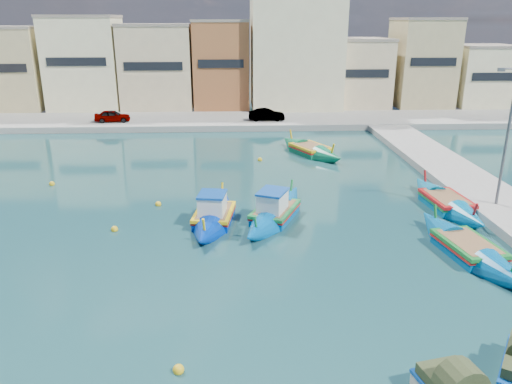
# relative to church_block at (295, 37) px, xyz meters

# --- Properties ---
(ground) EXTENTS (160.00, 160.00, 0.00)m
(ground) POSITION_rel_church_block_xyz_m (-10.00, -40.00, -8.41)
(ground) COLOR #143B3E
(ground) RESTS_ON ground
(north_quay) EXTENTS (80.00, 8.00, 0.60)m
(north_quay) POSITION_rel_church_block_xyz_m (-10.00, -8.00, -8.11)
(north_quay) COLOR gray
(north_quay) RESTS_ON ground
(north_townhouses) EXTENTS (83.20, 7.87, 10.19)m
(north_townhouses) POSITION_rel_church_block_xyz_m (-3.32, -0.64, -3.41)
(north_townhouses) COLOR beige
(north_townhouses) RESTS_ON ground
(church_block) EXTENTS (10.00, 10.00, 19.10)m
(church_block) POSITION_rel_church_block_xyz_m (0.00, 0.00, 0.00)
(church_block) COLOR beige
(church_block) RESTS_ON ground
(quay_street_lamp) EXTENTS (1.18, 0.16, 8.00)m
(quay_street_lamp) POSITION_rel_church_block_xyz_m (7.44, -34.00, -4.07)
(quay_street_lamp) COLOR #595B60
(quay_street_lamp) RESTS_ON ground
(parked_cars) EXTENTS (32.41, 1.68, 1.20)m
(parked_cars) POSITION_rel_church_block_xyz_m (-18.99, -9.50, -7.23)
(parked_cars) COLOR #4C1919
(parked_cars) RESTS_ON north_quay
(luzzu_turquoise_cabin) EXTENTS (5.00, 8.41, 2.69)m
(luzzu_turquoise_cabin) POSITION_rel_church_block_xyz_m (-4.99, -34.44, -8.08)
(luzzu_turquoise_cabin) COLOR #0057A1
(luzzu_turquoise_cabin) RESTS_ON ground
(luzzu_blue_cabin) EXTENTS (2.91, 7.80, 2.70)m
(luzzu_blue_cabin) POSITION_rel_church_block_xyz_m (-8.28, -34.80, -8.08)
(luzzu_blue_cabin) COLOR #002EA8
(luzzu_blue_cabin) RESTS_ON ground
(luzzu_cyan_mid) EXTENTS (2.55, 8.32, 2.42)m
(luzzu_cyan_mid) POSITION_rel_church_block_xyz_m (5.00, -33.23, -8.15)
(luzzu_cyan_mid) COLOR #006B9E
(luzzu_cyan_mid) RESTS_ON ground
(luzzu_green) EXTENTS (5.48, 8.14, 2.54)m
(luzzu_green) POSITION_rel_church_block_xyz_m (-1.02, -20.77, -8.14)
(luzzu_green) COLOR #0A6D46
(luzzu_green) RESTS_ON ground
(luzzu_blue_south) EXTENTS (3.15, 8.59, 2.42)m
(luzzu_blue_south) POSITION_rel_church_block_xyz_m (3.53, -39.27, -8.15)
(luzzu_blue_south) COLOR #005C9B
(luzzu_blue_south) RESTS_ON ground
(mooring_buoys) EXTENTS (23.76, 24.58, 0.36)m
(mooring_buoys) POSITION_rel_church_block_xyz_m (-9.01, -33.88, -8.33)
(mooring_buoys) COLOR yellow
(mooring_buoys) RESTS_ON ground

